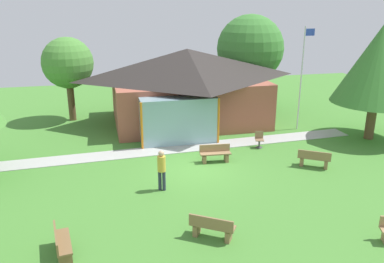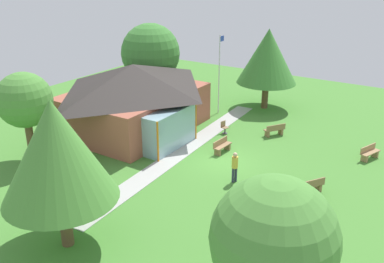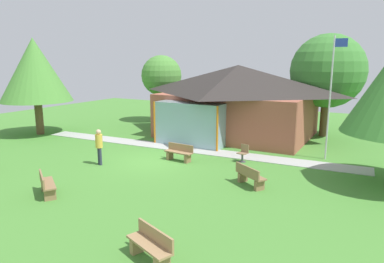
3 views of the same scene
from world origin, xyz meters
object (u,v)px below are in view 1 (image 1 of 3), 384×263
at_px(visitor_strolling_lawn, 162,167).
at_px(tree_behind_pavilion_right, 250,49).
at_px(pavilion, 187,85).
at_px(bench_rear_near_path, 215,154).
at_px(flagpole, 302,74).
at_px(bench_mid_right, 314,159).
at_px(tree_east_hedge, 379,64).
at_px(tree_behind_pavilion_left, 68,63).
at_px(bench_front_left, 62,244).
at_px(bench_front_center, 212,227).
at_px(patio_chair_lawn_spare, 259,140).

xyz_separation_m(visitor_strolling_lawn, tree_behind_pavilion_right, (8.40, 12.16, 3.25)).
distance_m(pavilion, bench_rear_near_path, 7.34).
distance_m(flagpole, bench_mid_right, 6.68).
distance_m(tree_east_hedge, tree_behind_pavilion_left, 18.39).
height_order(pavilion, bench_front_left, pavilion).
xyz_separation_m(bench_mid_right, tree_east_hedge, (5.20, 3.05, 3.84)).
bearing_deg(flagpole, bench_front_center, -129.41).
height_order(flagpole, visitor_strolling_lawn, flagpole).
relative_size(bench_front_center, tree_east_hedge, 0.23).
bearing_deg(bench_mid_right, pavilion, 148.98).
height_order(bench_mid_right, tree_behind_pavilion_right, tree_behind_pavilion_right).
bearing_deg(patio_chair_lawn_spare, bench_front_center, 72.50).
xyz_separation_m(flagpole, patio_chair_lawn_spare, (-3.55, -2.49, -2.95)).
relative_size(tree_behind_pavilion_right, tree_behind_pavilion_left, 1.24).
bearing_deg(bench_rear_near_path, patio_chair_lawn_spare, -149.23).
relative_size(bench_rear_near_path, tree_behind_pavilion_right, 0.23).
height_order(tree_behind_pavilion_right, tree_behind_pavilion_left, tree_behind_pavilion_right).
xyz_separation_m(patio_chair_lawn_spare, visitor_strolling_lawn, (-5.88, -3.85, 0.61)).
distance_m(bench_mid_right, tree_east_hedge, 7.14).
bearing_deg(bench_front_center, visitor_strolling_lawn, 138.11).
bearing_deg(tree_behind_pavilion_left, bench_front_left, -88.38).
xyz_separation_m(pavilion, bench_front_left, (-6.86, -13.19, -2.02)).
height_order(flagpole, tree_behind_pavilion_left, flagpole).
distance_m(pavilion, bench_front_left, 15.00).
xyz_separation_m(bench_front_center, tree_behind_pavilion_left, (-5.16, 15.41, 3.33)).
distance_m(bench_rear_near_path, patio_chair_lawn_spare, 3.20).
relative_size(bench_mid_right, tree_east_hedge, 0.23).
height_order(bench_front_left, patio_chair_lawn_spare, patio_chair_lawn_spare).
height_order(pavilion, patio_chair_lawn_spare, pavilion).
height_order(bench_front_center, tree_behind_pavilion_left, tree_behind_pavilion_left).
bearing_deg(bench_front_center, tree_behind_pavilion_left, 141.60).
bearing_deg(bench_front_center, bench_rear_near_path, 105.81).
bearing_deg(bench_rear_near_path, tree_behind_pavilion_left, -47.30).
height_order(bench_front_left, tree_behind_pavilion_left, tree_behind_pavilion_left).
height_order(bench_mid_right, tree_east_hedge, tree_east_hedge).
bearing_deg(patio_chair_lawn_spare, bench_mid_right, 129.72).
bearing_deg(bench_front_left, tree_behind_pavilion_left, 173.31).
height_order(bench_mid_right, bench_front_center, same).
bearing_deg(bench_rear_near_path, bench_front_left, 47.16).
bearing_deg(bench_front_center, bench_mid_right, 69.23).
bearing_deg(flagpole, patio_chair_lawn_spare, -144.99).
distance_m(bench_rear_near_path, tree_east_hedge, 10.37).
xyz_separation_m(tree_east_hedge, tree_behind_pavilion_left, (-16.66, 7.76, -0.51)).
bearing_deg(bench_mid_right, bench_rear_near_path, -168.00).
distance_m(flagpole, bench_front_left, 16.78).
xyz_separation_m(pavilion, flagpole, (6.25, -3.15, 0.94)).
bearing_deg(visitor_strolling_lawn, patio_chair_lawn_spare, -118.41).
bearing_deg(pavilion, tree_behind_pavilion_left, 164.34).
xyz_separation_m(tree_behind_pavilion_right, tree_behind_pavilion_left, (-12.51, -0.62, -0.54)).
height_order(flagpole, bench_front_center, flagpole).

